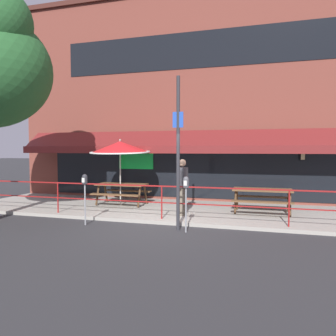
{
  "coord_description": "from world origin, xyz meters",
  "views": [
    {
      "loc": [
        2.77,
        -8.63,
        2.09
      ],
      "look_at": [
        -0.19,
        1.6,
        1.5
      ],
      "focal_mm": 35.0,
      "sensor_mm": 36.0,
      "label": 1
    }
  ],
  "objects_px": {
    "picnic_table_centre": "(262,194)",
    "street_sign_pole": "(178,152)",
    "patio_umbrella_left": "(120,147)",
    "parking_meter_near": "(85,184)",
    "pedestrian_walking": "(182,184)",
    "picnic_table_left": "(122,188)",
    "parking_meter_far": "(186,187)"
  },
  "relations": [
    {
      "from": "patio_umbrella_left",
      "to": "pedestrian_walking",
      "type": "xyz_separation_m",
      "value": [
        2.57,
        -1.15,
        -1.12
      ]
    },
    {
      "from": "picnic_table_left",
      "to": "patio_umbrella_left",
      "type": "xyz_separation_m",
      "value": [
        -0.0,
        -0.11,
        1.47
      ]
    },
    {
      "from": "picnic_table_centre",
      "to": "parking_meter_near",
      "type": "height_order",
      "value": "parking_meter_near"
    },
    {
      "from": "pedestrian_walking",
      "to": "street_sign_pole",
      "type": "relative_size",
      "value": 0.43
    },
    {
      "from": "pedestrian_walking",
      "to": "street_sign_pole",
      "type": "bearing_deg",
      "value": -80.84
    },
    {
      "from": "patio_umbrella_left",
      "to": "parking_meter_near",
      "type": "relative_size",
      "value": 1.67
    },
    {
      "from": "picnic_table_left",
      "to": "parking_meter_far",
      "type": "distance_m",
      "value": 4.2
    },
    {
      "from": "parking_meter_near",
      "to": "street_sign_pole",
      "type": "distance_m",
      "value": 2.77
    },
    {
      "from": "patio_umbrella_left",
      "to": "parking_meter_far",
      "type": "distance_m",
      "value": 4.23
    },
    {
      "from": "pedestrian_walking",
      "to": "parking_meter_far",
      "type": "xyz_separation_m",
      "value": [
        0.48,
        -1.6,
        0.09
      ]
    },
    {
      "from": "picnic_table_left",
      "to": "patio_umbrella_left",
      "type": "relative_size",
      "value": 0.76
    },
    {
      "from": "picnic_table_centre",
      "to": "street_sign_pole",
      "type": "height_order",
      "value": "street_sign_pole"
    },
    {
      "from": "pedestrian_walking",
      "to": "picnic_table_centre",
      "type": "bearing_deg",
      "value": 23.66
    },
    {
      "from": "picnic_table_left",
      "to": "patio_umbrella_left",
      "type": "distance_m",
      "value": 1.48
    },
    {
      "from": "patio_umbrella_left",
      "to": "parking_meter_far",
      "type": "height_order",
      "value": "patio_umbrella_left"
    },
    {
      "from": "parking_meter_near",
      "to": "street_sign_pole",
      "type": "relative_size",
      "value": 0.36
    },
    {
      "from": "picnic_table_centre",
      "to": "patio_umbrella_left",
      "type": "xyz_separation_m",
      "value": [
        -4.9,
        0.12,
        1.47
      ]
    },
    {
      "from": "parking_meter_near",
      "to": "street_sign_pole",
      "type": "xyz_separation_m",
      "value": [
        2.62,
        0.16,
        0.9
      ]
    },
    {
      "from": "parking_meter_near",
      "to": "parking_meter_far",
      "type": "height_order",
      "value": "same"
    },
    {
      "from": "parking_meter_near",
      "to": "parking_meter_far",
      "type": "xyz_separation_m",
      "value": [
        2.87,
        -0.01,
        0.0
      ]
    },
    {
      "from": "parking_meter_far",
      "to": "patio_umbrella_left",
      "type": "bearing_deg",
      "value": 137.94
    },
    {
      "from": "parking_meter_far",
      "to": "street_sign_pole",
      "type": "distance_m",
      "value": 0.95
    },
    {
      "from": "picnic_table_centre",
      "to": "street_sign_pole",
      "type": "distance_m",
      "value": 3.49
    },
    {
      "from": "picnic_table_centre",
      "to": "pedestrian_walking",
      "type": "relative_size",
      "value": 1.05
    },
    {
      "from": "parking_meter_far",
      "to": "picnic_table_centre",
      "type": "bearing_deg",
      "value": 54.82
    },
    {
      "from": "picnic_table_centre",
      "to": "patio_umbrella_left",
      "type": "distance_m",
      "value": 5.12
    },
    {
      "from": "parking_meter_far",
      "to": "parking_meter_near",
      "type": "bearing_deg",
      "value": 179.76
    },
    {
      "from": "picnic_table_centre",
      "to": "parking_meter_near",
      "type": "xyz_separation_m",
      "value": [
        -4.72,
        -2.61,
        0.44
      ]
    },
    {
      "from": "picnic_table_centre",
      "to": "picnic_table_left",
      "type": "bearing_deg",
      "value": 177.27
    },
    {
      "from": "picnic_table_left",
      "to": "parking_meter_near",
      "type": "relative_size",
      "value": 1.27
    },
    {
      "from": "pedestrian_walking",
      "to": "parking_meter_near",
      "type": "xyz_separation_m",
      "value": [
        -2.39,
        -1.59,
        0.09
      ]
    },
    {
      "from": "picnic_table_left",
      "to": "picnic_table_centre",
      "type": "bearing_deg",
      "value": -2.73
    }
  ]
}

